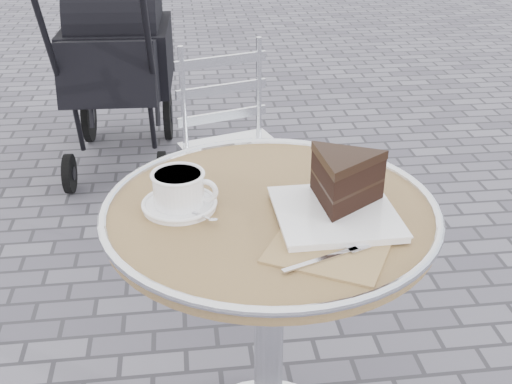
{
  "coord_description": "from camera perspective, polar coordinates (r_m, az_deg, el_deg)",
  "views": [
    {
      "loc": [
        -0.18,
        -1.17,
        1.39
      ],
      "look_at": [
        -0.03,
        -0.02,
        0.78
      ],
      "focal_mm": 45.0,
      "sensor_mm": 36.0,
      "label": 1
    }
  ],
  "objects": [
    {
      "name": "cafe_table",
      "position": [
        1.44,
        1.21,
        -7.06
      ],
      "size": [
        0.72,
        0.72,
        0.74
      ],
      "color": "silver",
      "rests_on": "ground"
    },
    {
      "name": "baby_stroller",
      "position": [
        3.24,
        -12.24,
        10.68
      ],
      "size": [
        0.51,
        1.03,
        1.05
      ],
      "rotation": [
        0.0,
        0.0,
        -0.05
      ],
      "color": "black",
      "rests_on": "ground"
    },
    {
      "name": "bistro_chair",
      "position": [
        2.41,
        -2.4,
        5.86
      ],
      "size": [
        0.45,
        0.45,
        0.8
      ],
      "rotation": [
        0.0,
        0.0,
        0.3
      ],
      "color": "silver",
      "rests_on": "ground"
    },
    {
      "name": "cake_plate_set",
      "position": [
        1.32,
        7.6,
        0.43
      ],
      "size": [
        0.3,
        0.38,
        0.13
      ],
      "rotation": [
        0.0,
        0.0,
        0.02
      ],
      "color": "#987753",
      "rests_on": "cafe_table"
    },
    {
      "name": "cappuccino_set",
      "position": [
        1.35,
        -6.8,
        -0.04
      ],
      "size": [
        0.16,
        0.17,
        0.08
      ],
      "rotation": [
        0.0,
        0.0,
        -0.29
      ],
      "color": "white",
      "rests_on": "cafe_table"
    }
  ]
}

